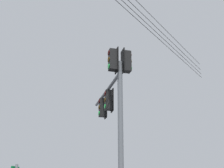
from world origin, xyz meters
name	(u,v)px	position (x,y,z in m)	size (l,w,h in m)	color
signal_mast_assembly	(114,105)	(-0.83, -0.61, 5.28)	(4.37, 2.10, 7.37)	slate
overhead_wire_span	(130,4)	(-0.84, 0.16, 10.24)	(18.25, 10.20, 1.91)	black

